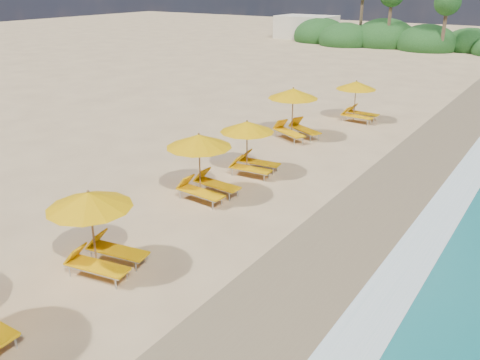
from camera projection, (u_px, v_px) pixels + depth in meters
The scene contains 10 objects.
ground at pixel (240, 214), 16.32m from camera, with size 160.00×160.00×0.00m, color tan.
wet_sand at pixel (356, 248), 14.25m from camera, with size 4.00×160.00×0.01m, color olive.
surf_foam at pixel (456, 277), 12.84m from camera, with size 4.00×160.00×0.01m.
station_2 at pixel (98, 226), 12.80m from camera, with size 2.68×2.56×2.23m.
station_3 at pixel (203, 162), 17.17m from camera, with size 2.57×2.39×2.31m.
station_4 at pixel (251, 144), 19.36m from camera, with size 2.46×2.32×2.14m.
station_5 at pixel (295, 110), 23.71m from camera, with size 3.19×3.18×2.42m.
station_6 at pixel (358, 98), 26.68m from camera, with size 2.39×2.22×2.17m.
treeline at pixel (392, 38), 56.12m from camera, with size 25.80×8.80×9.74m.
beach_building at pixel (306, 27), 64.13m from camera, with size 7.00×5.00×2.80m, color beige.
Camera 1 is at (8.21, -12.22, 7.13)m, focal length 37.41 mm.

